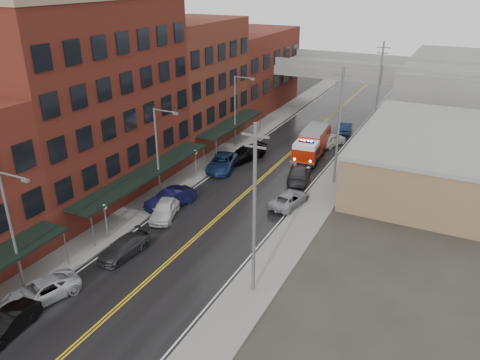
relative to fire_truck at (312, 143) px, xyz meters
The scene contains 33 objects.
road 11.90m from the fire_truck, 102.69° to the right, with size 11.00×160.00×0.02m, color black.
sidewalk_left 15.25m from the fire_truck, 130.71° to the right, with size 3.00×160.00×0.15m, color slate.
sidewalk_right 12.52m from the fire_truck, 67.71° to the right, with size 3.00×160.00×0.15m, color slate.
curb_left 14.23m from the fire_truck, 125.63° to the right, with size 0.30×160.00×0.15m, color gray.
curb_right 12.00m from the fire_truck, 75.09° to the right, with size 0.30×160.00×0.15m, color gray.
brick_building_b 25.46m from the fire_truck, 130.67° to the right, with size 9.00×20.00×18.00m, color maroon.
brick_building_c 16.95m from the fire_truck, behind, with size 9.00×15.00×15.00m, color brown.
brick_building_far 23.32m from the fire_truck, 133.91° to the left, with size 9.00×20.00×12.00m, color maroon.
tan_building 13.52m from the fire_truck, ahead, with size 14.00×22.00×5.00m, color olive.
right_far_block 32.49m from the fire_truck, 61.60° to the left, with size 18.00×30.00×8.00m, color slate.
awning_1 21.10m from the fire_truck, 118.59° to the right, with size 2.60×18.00×3.09m.
awning_2 10.21m from the fire_truck, behind, with size 2.60×13.00×3.09m.
globe_lamp_1 27.04m from the fire_truck, 109.42° to the right, with size 0.44×0.44×3.12m.
globe_lamp_2 14.61m from the fire_truck, 128.03° to the right, with size 0.44×0.44×3.12m.
street_lamp_0 34.90m from the fire_truck, 105.26° to the right, with size 2.64×0.22×9.00m.
street_lamp_1 20.05m from the fire_truck, 117.58° to the right, with size 2.64×0.22×9.00m.
street_lamp_2 9.90m from the fire_truck, behind, with size 2.64×0.22×9.00m.
utility_pole_0 27.29m from the fire_truck, 80.13° to the right, with size 1.80×0.24×12.00m.
utility_pole_1 9.22m from the fire_truck, 54.62° to the right, with size 1.80×0.24×12.00m.
utility_pole_2 15.01m from the fire_truck, 71.15° to the left, with size 1.80×0.24×12.00m.
overpass 21.11m from the fire_truck, 97.20° to the left, with size 40.00×10.00×7.50m.
fire_truck is the anchor object (origin of this frame).
parked_car_left_1 37.45m from the fire_truck, 100.62° to the right, with size 1.49×4.28×1.41m, color black.
parked_car_left_2 34.51m from the fire_truck, 102.71° to the right, with size 2.32×5.04×1.40m, color #ACAFB5.
parked_car_left_3 27.55m from the fire_truck, 102.99° to the right, with size 1.90×4.67×1.36m, color #27282A.
parked_car_left_4 21.46m from the fire_truck, 108.82° to the right, with size 1.88×4.67×1.59m, color silver.
parked_car_left_5 19.92m from the fire_truck, 112.42° to the right, with size 1.75×5.03×1.66m, color black.
parked_car_left_6 11.25m from the fire_truck, 132.34° to the right, with size 2.68×5.81×1.62m, color #14274B.
parked_car_left_7 7.92m from the fire_truck, 145.87° to the right, with size 2.20×5.42×1.57m, color black.
parked_car_right_0 13.52m from the fire_truck, 80.38° to the right, with size 2.24×4.86×1.35m, color gray.
parked_car_right_1 7.43m from the fire_truck, 81.67° to the right, with size 2.17×5.34×1.55m, color #2B2B2D.
parked_car_right_2 4.89m from the fire_truck, 77.87° to the left, with size 1.89×4.70×1.60m, color silver.
parked_car_right_3 10.83m from the fire_truck, 82.89° to the left, with size 1.62×4.64×1.53m, color black.
Camera 1 is at (18.01, -9.00, 19.99)m, focal length 35.00 mm.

